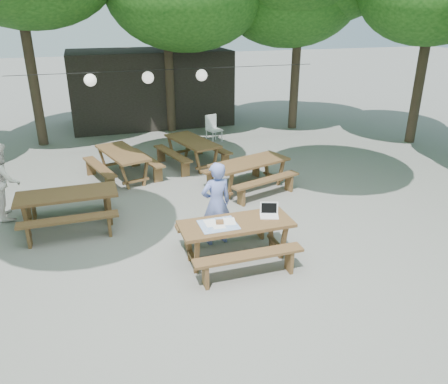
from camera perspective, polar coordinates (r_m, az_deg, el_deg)
name	(u,v)px	position (r m, az deg, el deg)	size (l,w,h in m)	color
ground	(215,250)	(8.34, -1.19, -7.56)	(80.00, 80.00, 0.00)	#61615C
pavilion	(150,87)	(17.82, -9.63, 13.35)	(6.00, 3.00, 2.80)	black
main_picnic_table	(236,240)	(7.86, 1.57, -6.34)	(2.00, 1.58, 0.75)	#4E331B
picnic_table_nw	(69,209)	(9.60, -19.60, -2.12)	(2.00, 1.59, 0.75)	#4E331B
picnic_table_ne	(249,175)	(10.93, 3.33, 2.24)	(2.29, 2.08, 0.75)	#4E331B
picnic_table_far_w	(123,165)	(11.97, -13.03, 3.51)	(2.04, 2.26, 0.75)	#4E331B
picnic_table_far_e	(192,152)	(12.76, -4.15, 5.25)	(2.03, 2.25, 0.75)	#4E331B
woman	(216,204)	(8.23, -1.01, -1.55)	(0.60, 0.39, 1.64)	#6D7CC8
second_person	(3,180)	(10.45, -26.91, 1.36)	(0.81, 0.63, 1.67)	white
plastic_chair	(214,134)	(15.12, -1.33, 7.58)	(0.56, 0.56, 0.90)	white
laptop	(269,213)	(7.95, 5.92, -2.68)	(0.40, 0.35, 0.24)	white
tabletop_clutter	(219,224)	(7.61, -0.70, -4.21)	(0.68, 0.55, 0.08)	#376BBC
paper_lanterns	(148,77)	(13.17, -9.85, 14.53)	(9.00, 0.34, 0.38)	black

